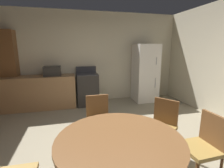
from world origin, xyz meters
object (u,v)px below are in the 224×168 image
at_px(microwave, 52,71).
at_px(chair_north, 99,118).
at_px(chair_northeast, 162,124).
at_px(dining_table, 120,151).
at_px(oven_range, 88,89).
at_px(chair_east, 204,144).
at_px(refrigerator, 145,73).

relative_size(microwave, chair_north, 0.51).
bearing_deg(microwave, chair_northeast, -55.15).
distance_m(microwave, dining_table, 3.44).
height_order(oven_range, chair_east, oven_range).
height_order(microwave, chair_north, microwave).
distance_m(dining_table, chair_north, 1.10).
height_order(refrigerator, microwave, refrigerator).
relative_size(chair_northeast, chair_east, 1.00).
height_order(chair_northeast, chair_east, same).
bearing_deg(microwave, refrigerator, -1.05).
distance_m(oven_range, chair_northeast, 2.78).
height_order(microwave, dining_table, microwave).
height_order(oven_range, dining_table, oven_range).
distance_m(refrigerator, microwave, 2.74).
relative_size(oven_range, chair_northeast, 1.26).
bearing_deg(chair_northeast, chair_east, 72.77).
relative_size(oven_range, refrigerator, 0.62).
xyz_separation_m(chair_northeast, chair_north, (-0.92, 0.44, 0.00)).
bearing_deg(oven_range, refrigerator, -1.72).
bearing_deg(microwave, chair_north, -67.31).
distance_m(microwave, chair_east, 3.87).
xyz_separation_m(refrigerator, microwave, (-2.73, 0.05, 0.15)).
bearing_deg(refrigerator, chair_northeast, -109.30).
bearing_deg(oven_range, dining_table, -89.77).
relative_size(microwave, chair_east, 0.51).
relative_size(dining_table, chair_northeast, 1.49).
relative_size(refrigerator, chair_east, 2.02).
bearing_deg(refrigerator, microwave, 178.95).
bearing_deg(dining_table, refrigerator, 61.11).
distance_m(dining_table, chair_east, 1.10).
relative_size(chair_north, chair_east, 1.00).
xyz_separation_m(microwave, dining_table, (0.95, -3.28, -0.42)).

